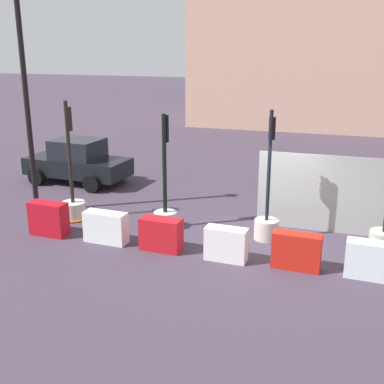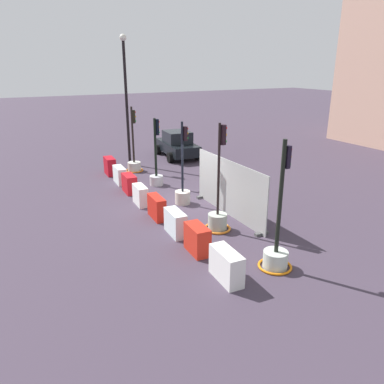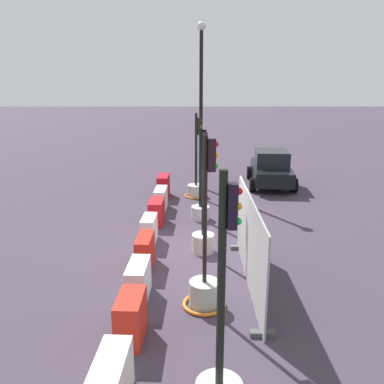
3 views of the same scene
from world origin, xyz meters
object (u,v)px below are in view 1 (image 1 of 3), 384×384
Objects in this scene: construction_barrier_1 at (106,227)px; construction_barrier_5 at (371,260)px; construction_barrier_2 at (161,234)px; car_black_sedan at (78,162)px; construction_barrier_0 at (49,219)px; traffic_light_2 at (267,217)px; construction_barrier_4 at (296,251)px; traffic_light_0 at (73,202)px; traffic_light_3 at (384,234)px; construction_barrier_3 at (226,244)px; street_lamp_post at (24,74)px; traffic_light_1 at (165,206)px.

construction_barrier_5 reaches higher than construction_barrier_1.
car_black_sedan is (-5.17, 4.81, 0.37)m from construction_barrier_2.
construction_barrier_0 is 1.70m from construction_barrier_1.
construction_barrier_2 is 0.95× the size of construction_barrier_5.
construction_barrier_4 is (0.95, -1.55, -0.18)m from traffic_light_2.
construction_barrier_4 is (6.63, -1.40, -0.07)m from traffic_light_0.
construction_barrier_5 is at bearing -9.45° from traffic_light_0.
construction_barrier_0 is (-5.60, -1.51, -0.15)m from traffic_light_2.
car_black_sedan is (-1.86, 3.45, 0.29)m from traffic_light_0.
construction_barrier_1 is 1.54m from construction_barrier_2.
car_black_sedan is at bearing 111.92° from construction_barrier_0.
traffic_light_3 is 3.35× the size of construction_barrier_4.
construction_barrier_1 reaches higher than construction_barrier_3.
car_black_sedan reaches higher than construction_barrier_2.
traffic_light_3 is at bearing 0.71° from traffic_light_0.
traffic_light_0 is 1.01× the size of traffic_light_2.
street_lamp_post is at bearing 168.69° from construction_barrier_4.
construction_barrier_3 is 7.60m from street_lamp_post.
traffic_light_2 reaches higher than construction_barrier_4.
construction_barrier_3 is at bearing -14.58° from street_lamp_post.
car_black_sedan is at bearing 150.28° from construction_barrier_4.
traffic_light_0 reaches higher than traffic_light_1.
street_lamp_post reaches higher than traffic_light_2.
traffic_light_0 is 3.00× the size of construction_barrier_1.
street_lamp_post is (-1.50, 1.57, 3.67)m from construction_barrier_0.
construction_barrier_3 is 3.24m from construction_barrier_5.
construction_barrier_1 is 0.16× the size of street_lamp_post.
traffic_light_2 is at bearing 20.96° from construction_barrier_1.
traffic_light_2 is 3.24× the size of construction_barrier_2.
construction_barrier_1 is (-6.78, -1.45, -0.11)m from traffic_light_3.
traffic_light_3 is (5.70, -0.03, -0.12)m from traffic_light_1.
street_lamp_post is at bearing 179.50° from traffic_light_2.
traffic_light_0 is at bearing -178.46° from traffic_light_2.
traffic_light_3 reaches higher than traffic_light_0.
construction_barrier_0 is (-8.47, -1.46, -0.07)m from traffic_light_3.
construction_barrier_3 is at bearing -156.30° from traffic_light_3.
car_black_sedan is (-8.48, 4.84, 0.36)m from construction_barrier_4.
car_black_sedan is (-3.63, 4.79, 0.37)m from construction_barrier_1.
street_lamp_post reaches higher than traffic_light_3.
traffic_light_1 reaches higher than construction_barrier_2.
construction_barrier_1 is 4.85m from construction_barrier_4.
construction_barrier_3 is at bearing -35.58° from car_black_sedan.
traffic_light_1 is 3.15× the size of construction_barrier_3.
street_lamp_post reaches higher than construction_barrier_1.
construction_barrier_4 is at bearing -142.04° from traffic_light_3.
construction_barrier_5 is at bearing -30.80° from traffic_light_2.
traffic_light_1 is at bearing 28.24° from construction_barrier_0.
traffic_light_3 is at bearing 37.96° from construction_barrier_4.
traffic_light_1 is at bearing -35.15° from car_black_sedan.
street_lamp_post reaches higher than construction_barrier_3.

